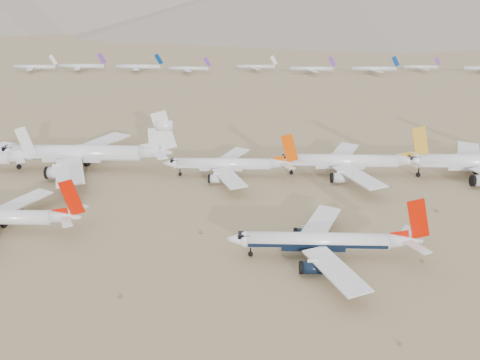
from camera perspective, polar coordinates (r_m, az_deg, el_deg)
The scene contains 7 objects.
ground at distance 114.47m, azimuth 9.85°, elevation -9.99°, with size 7000.00×7000.00×0.00m, color olive.
main_airliner at distance 114.92m, azimuth 10.37°, elevation -7.37°, with size 45.35×44.30×16.01m.
row2_gold_tail at distance 170.08m, azimuth 13.15°, elevation 2.21°, with size 51.39×50.26×18.30m.
row2_orange_tail at distance 164.59m, azimuth -1.32°, elevation 1.91°, with size 44.71×43.73×15.95m.
row2_white_trijet at distance 179.54m, azimuth -18.23°, elevation 3.17°, with size 63.63×62.19×22.55m.
distant_storage_row at distance 421.88m, azimuth 12.91°, elevation 13.18°, with size 615.01×54.19×16.20m.
desert_scrub at distance 93.99m, azimuth -5.38°, elevation -17.27°, with size 219.83×121.67×0.63m.
Camera 1 is at (-16.05, -97.12, 58.42)m, focal length 35.00 mm.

